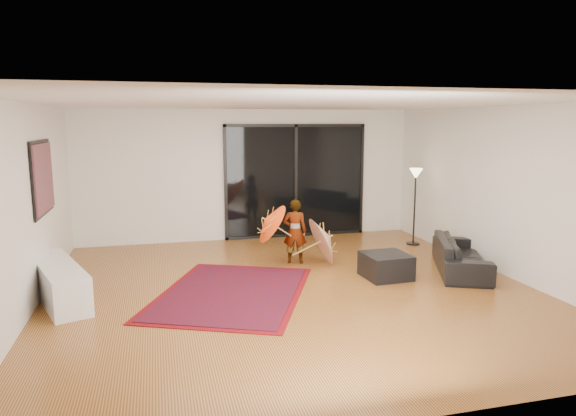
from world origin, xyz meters
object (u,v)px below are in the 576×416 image
object	(u,v)px
sofa	(461,255)
child	(295,231)
ottoman	(386,266)
media_console	(58,282)

from	to	relation	value
sofa	child	size ratio (longest dim) A/B	1.65
sofa	ottoman	size ratio (longest dim) A/B	2.76
sofa	ottoman	distance (m)	1.36
sofa	ottoman	world-z (taller)	sofa
ottoman	child	size ratio (longest dim) A/B	0.60
sofa	child	world-z (taller)	child
media_console	ottoman	xyz separation A→B (m)	(4.84, -0.18, -0.07)
media_console	ottoman	size ratio (longest dim) A/B	2.77
ottoman	media_console	bearing A→B (deg)	177.93
media_console	ottoman	world-z (taller)	media_console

